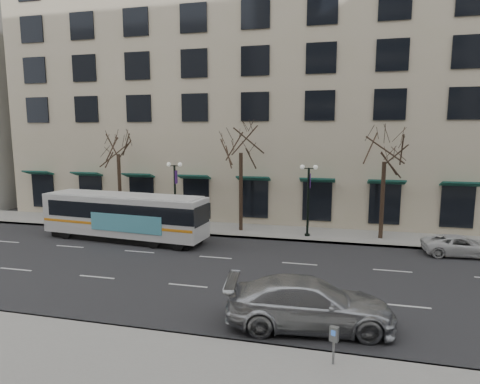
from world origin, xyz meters
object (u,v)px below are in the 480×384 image
(tree_far_right, at_px, (385,147))
(city_bus, at_px, (125,215))
(tree_far_left, at_px, (118,142))
(lamp_post_right, at_px, (308,197))
(pay_station, at_px, (334,337))
(lamp_post_left, at_px, (175,192))
(silver_car, at_px, (309,303))
(white_pickup, at_px, (461,246))
(tree_far_mid, at_px, (241,140))

(tree_far_right, distance_m, city_bus, 18.33)
(tree_far_left, distance_m, tree_far_right, 20.00)
(tree_far_left, bearing_deg, lamp_post_right, -2.29)
(tree_far_right, height_order, city_bus, tree_far_right)
(tree_far_left, relative_size, pay_station, 6.71)
(city_bus, bearing_deg, lamp_post_left, 63.09)
(lamp_post_left, height_order, silver_car, lamp_post_left)
(tree_far_left, distance_m, lamp_post_right, 15.48)
(city_bus, distance_m, white_pickup, 21.70)
(tree_far_right, xyz_separation_m, silver_car, (-3.97, -13.91, -5.49))
(tree_far_mid, relative_size, lamp_post_right, 1.64)
(tree_far_mid, relative_size, city_bus, 0.71)
(lamp_post_right, bearing_deg, tree_far_mid, 173.17)
(lamp_post_left, bearing_deg, silver_car, -50.37)
(tree_far_mid, bearing_deg, white_pickup, -10.25)
(tree_far_mid, bearing_deg, tree_far_right, -0.00)
(tree_far_left, bearing_deg, white_pickup, -6.09)
(lamp_post_right, distance_m, white_pickup, 9.86)
(tree_far_mid, relative_size, tree_far_right, 1.06)
(lamp_post_right, distance_m, city_bus, 12.80)
(tree_far_left, height_order, lamp_post_right, tree_far_left)
(white_pickup, bearing_deg, lamp_post_left, 80.56)
(white_pickup, height_order, pay_station, pay_station)
(lamp_post_left, bearing_deg, pay_station, -53.14)
(tree_far_left, distance_m, pay_station, 24.38)
(tree_far_right, distance_m, lamp_post_left, 15.40)
(lamp_post_left, xyz_separation_m, city_bus, (-2.25, -3.52, -1.19))
(lamp_post_left, relative_size, pay_station, 4.19)
(tree_far_left, relative_size, silver_car, 1.30)
(tree_far_right, bearing_deg, lamp_post_right, -173.15)
(tree_far_left, relative_size, white_pickup, 1.90)
(lamp_post_right, height_order, silver_car, lamp_post_right)
(tree_far_right, xyz_separation_m, lamp_post_right, (-4.99, -0.60, -3.48))
(city_bus, distance_m, pay_station, 18.90)
(lamp_post_right, bearing_deg, lamp_post_left, 180.00)
(tree_far_left, bearing_deg, silver_car, -40.95)
(city_bus, xyz_separation_m, pay_station, (14.21, -12.44, -0.70))
(tree_far_right, relative_size, pay_station, 6.48)
(tree_far_left, xyz_separation_m, pay_station, (16.97, -16.56, -5.65))
(city_bus, bearing_deg, lamp_post_right, 21.67)
(pay_station, bearing_deg, tree_far_right, 98.59)
(city_bus, height_order, pay_station, city_bus)
(tree_far_right, distance_m, silver_car, 15.47)
(lamp_post_left, xyz_separation_m, silver_car, (11.02, -13.31, -2.01))
(pay_station, bearing_deg, city_bus, 157.75)
(tree_far_right, height_order, white_pickup, tree_far_right)
(tree_far_left, xyz_separation_m, silver_car, (16.03, -13.91, -5.77))
(tree_far_right, relative_size, lamp_post_right, 1.55)
(lamp_post_left, bearing_deg, tree_far_left, 173.17)
(tree_far_mid, bearing_deg, city_bus, -150.34)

